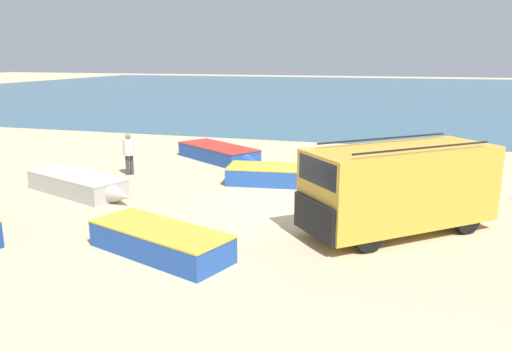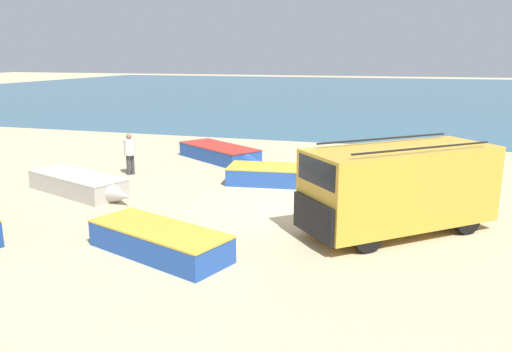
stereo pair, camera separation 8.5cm
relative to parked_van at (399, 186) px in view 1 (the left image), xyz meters
The scene contains 9 objects.
ground_plane 3.93m from the parked_van, 162.75° to the left, with size 200.00×200.00×0.00m, color tan.
sea_water 53.24m from the parked_van, 93.84° to the left, with size 120.00×80.00×0.01m, color #33607A.
parked_van is the anchor object (origin of this frame).
fishing_rowboat_0 10.63m from the parked_van, 136.44° to the left, with size 4.73×3.64×0.64m.
fishing_rowboat_2 10.32m from the parked_van, behind, with size 4.70×2.61×0.65m.
fishing_rowboat_3 5.90m from the parked_van, 86.05° to the left, with size 4.82×2.25×0.64m.
fishing_rowboat_4 6.31m from the parked_van, 150.47° to the right, with size 4.42×2.48×0.64m.
fishing_rowboat_5 5.86m from the parked_van, 134.82° to the left, with size 4.55×2.02×0.63m.
fisherman_0 10.78m from the parked_van, 159.61° to the left, with size 0.42×0.42×1.62m.
Camera 1 is at (3.54, -14.10, 4.54)m, focal length 35.00 mm.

